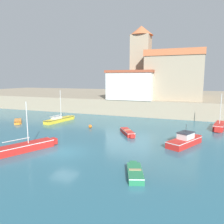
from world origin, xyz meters
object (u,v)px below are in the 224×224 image
at_px(mooring_buoy, 90,126).
at_px(harbor_shed_near_wharf, 132,85).
at_px(dinghy_orange_5, 18,121).
at_px(dinghy_red_4, 128,132).
at_px(church, 172,74).
at_px(sailboat_red_7, 219,126).
at_px(dinghy_green_2, 135,172).
at_px(sailboat_yellow_0, 59,119).
at_px(sailboat_red_1, 26,147).
at_px(motorboat_red_6, 185,140).

xyz_separation_m(mooring_buoy, harbor_shed_near_wharf, (2.33, 14.51, 5.80)).
bearing_deg(dinghy_orange_5, harbor_shed_near_wharf, 44.45).
distance_m(dinghy_red_4, church, 24.41).
height_order(sailboat_red_7, mooring_buoy, sailboat_red_7).
height_order(sailboat_red_7, church, church).
bearing_deg(harbor_shed_near_wharf, dinghy_red_4, -76.22).
bearing_deg(church, dinghy_green_2, -88.33).
relative_size(sailboat_yellow_0, sailboat_red_1, 1.04).
relative_size(sailboat_yellow_0, dinghy_green_2, 1.85).
height_order(sailboat_red_1, dinghy_green_2, sailboat_red_1).
relative_size(motorboat_red_6, mooring_buoy, 11.00).
bearing_deg(sailboat_red_1, mooring_buoy, 82.23).
bearing_deg(sailboat_red_1, sailboat_yellow_0, 111.19).
bearing_deg(church, mooring_buoy, -113.77).
xyz_separation_m(sailboat_yellow_0, church, (16.41, 18.85, 7.98)).
bearing_deg(motorboat_red_6, church, 99.58).
xyz_separation_m(motorboat_red_6, mooring_buoy, (-13.61, 3.82, -0.27)).
bearing_deg(mooring_buoy, dinghy_green_2, -52.10).
xyz_separation_m(sailboat_yellow_0, sailboat_red_1, (5.45, -14.06, 0.02)).
relative_size(dinghy_green_2, harbor_shed_near_wharf, 0.38).
height_order(sailboat_yellow_0, dinghy_green_2, sailboat_yellow_0).
bearing_deg(motorboat_red_6, mooring_buoy, 164.31).
distance_m(dinghy_red_4, sailboat_red_7, 14.04).
height_order(dinghy_red_4, sailboat_red_7, sailboat_red_7).
relative_size(mooring_buoy, harbor_shed_near_wharf, 0.05).
height_order(dinghy_green_2, mooring_buoy, dinghy_green_2).
xyz_separation_m(sailboat_red_7, mooring_buoy, (-17.99, -6.19, -0.20)).
relative_size(church, harbor_shed_near_wharf, 1.79).
bearing_deg(sailboat_red_7, dinghy_green_2, -111.30).
height_order(motorboat_red_6, sailboat_red_7, sailboat_red_7).
distance_m(sailboat_yellow_0, dinghy_orange_5, 6.85).
height_order(motorboat_red_6, mooring_buoy, motorboat_red_6).
bearing_deg(sailboat_yellow_0, sailboat_red_7, 8.54).
bearing_deg(sailboat_red_7, motorboat_red_6, -113.62).
bearing_deg(dinghy_red_4, dinghy_orange_5, 177.44).
bearing_deg(dinghy_orange_5, mooring_buoy, 2.93).
relative_size(dinghy_orange_5, mooring_buoy, 6.88).
xyz_separation_m(dinghy_red_4, mooring_buoy, (-6.26, 1.54, -0.03)).
relative_size(sailboat_red_1, motorboat_red_6, 1.14).
xyz_separation_m(dinghy_orange_5, mooring_buoy, (13.15, 0.67, 0.03)).
height_order(dinghy_orange_5, mooring_buoy, mooring_buoy).
bearing_deg(church, harbor_shed_near_wharf, -136.13).
xyz_separation_m(dinghy_green_2, sailboat_red_7, (7.61, 19.52, 0.19)).
bearing_deg(mooring_buoy, sailboat_red_1, -97.77).
distance_m(dinghy_green_2, dinghy_orange_5, 26.71).
bearing_deg(motorboat_red_6, sailboat_yellow_0, 163.15).
bearing_deg(sailboat_yellow_0, dinghy_orange_5, -153.07).
height_order(dinghy_red_4, harbor_shed_near_wharf, harbor_shed_near_wharf).
xyz_separation_m(dinghy_red_4, dinghy_orange_5, (-19.41, 0.87, -0.06)).
bearing_deg(dinghy_red_4, dinghy_green_2, -70.77).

